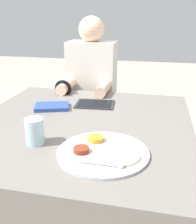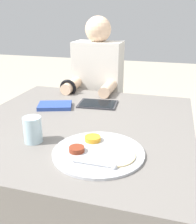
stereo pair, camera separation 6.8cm
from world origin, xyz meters
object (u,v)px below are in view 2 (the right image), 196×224
thali_tray (99,152)px  red_notebook (55,106)px  tablet_device (98,104)px  drinking_glass (33,130)px  person_diner (98,107)px

thali_tray → red_notebook: thali_tray is taller
thali_tray → red_notebook: (-0.37, 0.42, 0.00)m
red_notebook → tablet_device: red_notebook is taller
thali_tray → red_notebook: bearing=131.4°
thali_tray → drinking_glass: 0.28m
tablet_device → drinking_glass: (-0.12, -0.50, 0.05)m
red_notebook → drinking_glass: size_ratio=2.00×
thali_tray → tablet_device: bearing=106.6°
tablet_device → drinking_glass: bearing=-103.7°
person_diner → drinking_glass: (-0.00, -0.92, 0.22)m
red_notebook → drinking_glass: drinking_glass is taller
red_notebook → tablet_device: size_ratio=0.93×
drinking_glass → tablet_device: bearing=76.3°
person_diner → drinking_glass: bearing=-90.1°
red_notebook → person_diner: person_diner is taller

